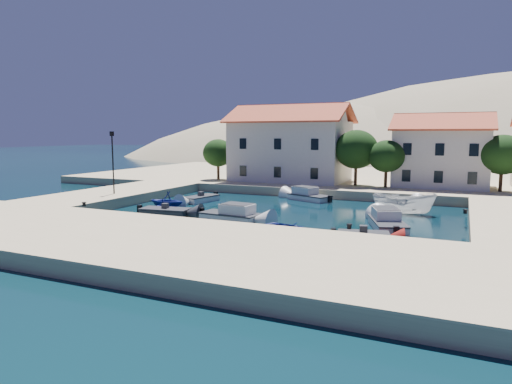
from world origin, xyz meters
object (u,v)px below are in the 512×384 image
cabin_cruiser_south (230,215)px  building_mid (441,149)px  rowboat_south (290,235)px  boat_east (403,214)px  cabin_cruiser_east (387,222)px  building_left (291,142)px  lamppost (113,156)px

cabin_cruiser_south → building_mid: bearing=64.3°
building_mid → rowboat_south: building_mid is taller
boat_east → cabin_cruiser_east: bearing=177.8°
building_left → lamppost: (-11.50, -20.00, -1.18)m
lamppost → cabin_cruiser_east: 27.33m
cabin_cruiser_south → boat_east: (12.42, 9.07, -0.48)m
boat_east → building_left: bearing=48.7°
lamppost → cabin_cruiser_south: bearing=-12.1°
lamppost → boat_east: 28.32m
cabin_cruiser_south → rowboat_south: bearing=-20.0°
lamppost → cabin_cruiser_east: bearing=-2.4°
cabin_cruiser_south → cabin_cruiser_east: (12.09, 2.09, 0.00)m
lamppost → boat_east: size_ratio=1.15×
cabin_cruiser_south → building_left: bearing=103.8°
cabin_cruiser_south → rowboat_south: 6.98m
rowboat_south → cabin_cruiser_east: bearing=-25.1°
building_left → rowboat_south: (9.66, -26.20, -5.94)m
boat_east → rowboat_south: bearing=153.6°
building_mid → cabin_cruiser_east: building_mid is taller
cabin_cruiser_east → boat_east: bearing=-22.0°
lamppost → rowboat_south: bearing=-16.3°
building_mid → lamppost: 36.21m
building_left → building_mid: bearing=3.2°
building_mid → rowboat_south: size_ratio=2.20×
building_left → cabin_cruiser_south: size_ratio=2.90×
cabin_cruiser_south → cabin_cruiser_east: 12.27m
building_left → boat_east: size_ratio=2.72×
lamppost → cabin_cruiser_east: size_ratio=1.09×
rowboat_south → boat_east: 13.54m
rowboat_south → boat_east: size_ratio=0.88×
cabin_cruiser_south → rowboat_south: (6.28, -3.00, -0.48)m
cabin_cruiser_south → boat_east: cabin_cruiser_south is taller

